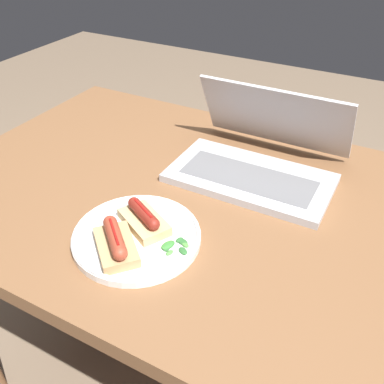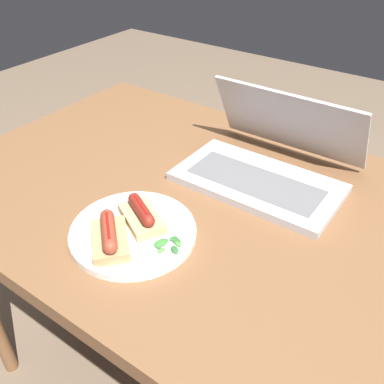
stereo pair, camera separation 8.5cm
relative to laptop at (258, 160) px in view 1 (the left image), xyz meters
name	(u,v)px [view 1 (the left image)]	position (x,y,z in m)	size (l,w,h in m)	color
ground_plane	(201,381)	(-0.06, -0.15, -0.77)	(6.00, 6.00, 0.00)	#75604C
desk	(204,218)	(-0.06, -0.15, -0.10)	(1.25, 0.79, 0.73)	brown
laptop	(258,160)	(0.00, 0.00, 0.00)	(0.37, 0.29, 0.19)	#B7B7BC
plate	(137,236)	(-0.11, -0.33, -0.03)	(0.25, 0.25, 0.02)	white
sausage_toast_left	(116,243)	(-0.12, -0.39, 0.00)	(0.13, 0.12, 0.05)	tan
sausage_toast_middle	(144,219)	(-0.11, -0.31, 0.00)	(0.13, 0.11, 0.05)	tan
salad_pile	(175,246)	(-0.03, -0.33, -0.02)	(0.06, 0.06, 0.01)	#2D662D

